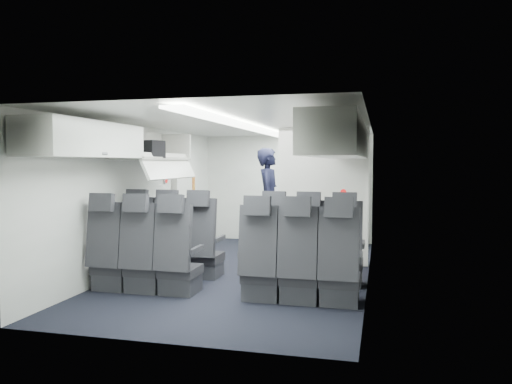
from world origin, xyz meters
The scene contains 13 objects.
cabin_shell centered at (0.00, 0.00, 1.12)m, with size 3.41×6.01×2.16m.
seat_row_front centered at (0.00, -0.53, 0.40)m, with size 3.33×0.56×1.24m.
seat_row_mid centered at (0.00, -1.43, 0.40)m, with size 3.33×0.56×1.24m.
overhead_bin_left_rear centered at (-1.40, -2.00, 1.86)m, with size 0.53×1.80×0.40m.
overhead_bin_left_front_open centered at (-1.44, -0.25, 1.74)m, with size 0.64×1.70×0.72m.
overhead_bin_right_rear centered at (1.40, -2.00, 1.86)m, with size 0.53×1.80×0.40m.
overhead_bin_right_front centered at (1.40, -0.25, 1.86)m, with size 0.53×1.70×0.40m.
bulkhead_partition centered at (0.98, 0.80, 1.08)m, with size 1.40×0.15×2.13m.
galley_unit centered at (0.95, 2.72, 0.95)m, with size 0.85×0.52×1.90m.
boarding_door centered at (-1.64, 1.55, 0.95)m, with size 0.12×1.27×1.86m.
flight_attendant centered at (-0.10, 1.80, 0.93)m, with size 0.68×0.45×1.86m, color black.
carry_on_bag centered at (-1.36, -0.49, 1.79)m, with size 0.41×0.29×0.25m, color black.
papers centered at (0.09, 1.75, 1.11)m, with size 0.20×0.02×0.14m, color white.
Camera 1 is at (1.85, -7.00, 1.60)m, focal length 35.00 mm.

